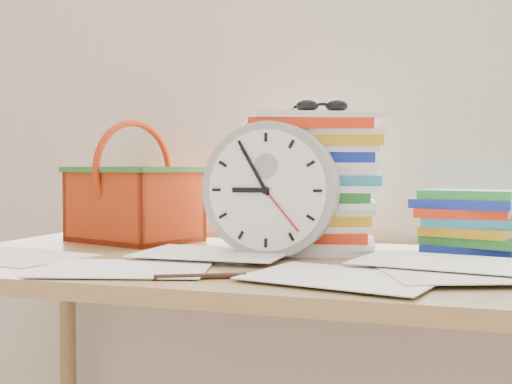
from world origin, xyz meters
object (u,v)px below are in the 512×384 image
(clock, at_px, (270,190))
(book_stack, at_px, (471,222))
(paper_stack, at_px, (309,183))
(basket, at_px, (134,182))
(desk, at_px, (257,296))

(clock, distance_m, book_stack, 0.44)
(paper_stack, bearing_deg, basket, 173.90)
(desk, height_order, clock, clock)
(clock, bearing_deg, basket, 155.97)
(clock, bearing_deg, paper_stack, 69.64)
(paper_stack, xyz_separation_m, clock, (-0.05, -0.13, -0.01))
(desk, bearing_deg, paper_stack, 67.26)
(paper_stack, relative_size, basket, 1.03)
(desk, relative_size, basket, 4.70)
(book_stack, bearing_deg, paper_stack, -170.65)
(desk, height_order, basket, basket)
(book_stack, distance_m, basket, 0.81)
(basket, bearing_deg, book_stack, 19.49)
(desk, relative_size, clock, 5.03)
(basket, bearing_deg, clock, -5.06)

